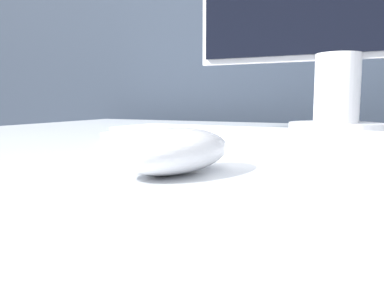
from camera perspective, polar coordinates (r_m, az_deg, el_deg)
name	(u,v)px	position (r m, az deg, el deg)	size (l,w,h in m)	color
partition_panel	(320,112)	(1.23, 18.91, 4.60)	(5.00, 0.03, 1.46)	#333D4C
computer_mouse_near	(174,151)	(0.33, -2.75, -1.02)	(0.10, 0.14, 0.04)	white
keyboard	(242,138)	(0.53, 7.67, 0.90)	(0.42, 0.15, 0.02)	silver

